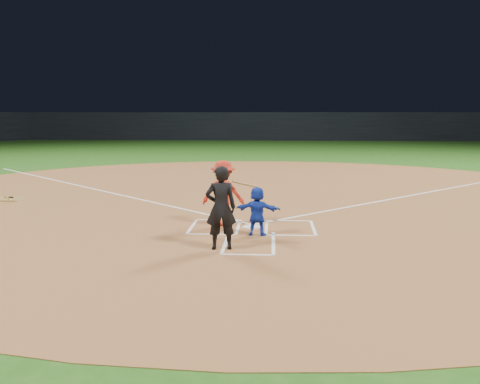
# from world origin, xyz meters

# --- Properties ---
(ground) EXTENTS (120.00, 120.00, 0.00)m
(ground) POSITION_xyz_m (0.00, 0.00, 0.00)
(ground) COLOR #1D4912
(ground) RESTS_ON ground
(home_plate_dirt) EXTENTS (28.00, 28.00, 0.01)m
(home_plate_dirt) POSITION_xyz_m (0.00, 6.00, 0.01)
(home_plate_dirt) COLOR brown
(home_plate_dirt) RESTS_ON ground
(stadium_wall_far) EXTENTS (80.00, 1.20, 3.20)m
(stadium_wall_far) POSITION_xyz_m (0.00, 48.00, 1.60)
(stadium_wall_far) COLOR black
(stadium_wall_far) RESTS_ON ground
(home_plate) EXTENTS (0.60, 0.60, 0.02)m
(home_plate) POSITION_xyz_m (0.00, 0.00, 0.02)
(home_plate) COLOR white
(home_plate) RESTS_ON home_plate_dirt
(on_deck_circle) EXTENTS (1.70, 1.70, 0.01)m
(on_deck_circle) POSITION_xyz_m (-8.89, 3.93, 0.02)
(on_deck_circle) COLOR brown
(on_deck_circle) RESTS_ON home_plate_dirt
(on_deck_bat_a) EXTENTS (0.53, 0.72, 0.06)m
(on_deck_bat_a) POSITION_xyz_m (-8.74, 4.18, 0.05)
(on_deck_bat_a) COLOR brown
(on_deck_bat_a) RESTS_ON on_deck_circle
(on_deck_bat_c) EXTENTS (0.84, 0.08, 0.06)m
(on_deck_bat_c) POSITION_xyz_m (-8.59, 3.63, 0.05)
(on_deck_bat_c) COLOR #A56C3C
(on_deck_bat_c) RESTS_ON on_deck_circle
(bat_weight_donut) EXTENTS (0.19, 0.19, 0.05)m
(bat_weight_donut) POSITION_xyz_m (-8.69, 4.33, 0.05)
(bat_weight_donut) COLOR black
(bat_weight_donut) RESTS_ON on_deck_circle
(catcher) EXTENTS (1.16, 0.54, 1.20)m
(catcher) POSITION_xyz_m (0.15, -0.94, 0.61)
(catcher) COLOR #1635B8
(catcher) RESTS_ON home_plate_dirt
(umpire) EXTENTS (0.74, 0.55, 1.84)m
(umpire) POSITION_xyz_m (-0.60, -2.34, 0.93)
(umpire) COLOR black
(umpire) RESTS_ON home_plate_dirt
(chalk_markings) EXTENTS (28.35, 17.32, 0.01)m
(chalk_markings) POSITION_xyz_m (0.00, 5.29, 0.01)
(chalk_markings) COLOR white
(chalk_markings) RESTS_ON home_plate_dirt
(batter_at_plate) EXTENTS (1.54, 0.80, 1.74)m
(batter_at_plate) POSITION_xyz_m (-0.77, 0.12, 0.88)
(batter_at_plate) COLOR red
(batter_at_plate) RESTS_ON home_plate_dirt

